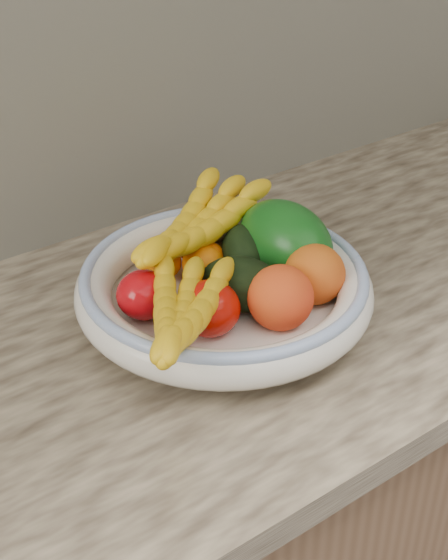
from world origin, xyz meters
TOP-DOWN VIEW (x-y plane):
  - kitchen_counter at (0.00, 1.69)m, footprint 2.44×0.66m
  - fruit_bowl at (0.00, 1.66)m, footprint 0.39×0.39m
  - clementine_back_left at (-0.04, 1.75)m, footprint 0.06×0.06m
  - clementine_back_right at (0.03, 1.77)m, footprint 0.07×0.07m
  - clementine_back_mid at (0.01, 1.72)m, footprint 0.07×0.07m
  - clementine_extra at (0.02, 1.72)m, footprint 0.05×0.05m
  - tomato_left at (-0.10, 1.69)m, footprint 0.08×0.08m
  - tomato_near_left at (-0.05, 1.62)m, footprint 0.10×0.10m
  - avocado_center at (0.01, 1.63)m, footprint 0.13×0.13m
  - avocado_right at (0.06, 1.70)m, footprint 0.10×0.11m
  - green_mango at (0.11, 1.67)m, footprint 0.14×0.16m
  - peach_front at (0.03, 1.58)m, footprint 0.10×0.10m
  - peach_right at (0.10, 1.59)m, footprint 0.09×0.09m
  - banana_bunch_back at (0.01, 1.75)m, footprint 0.31×0.23m
  - banana_bunch_front at (-0.11, 1.59)m, footprint 0.25×0.26m

SIDE VIEW (x-z plane):
  - kitchen_counter at x=0.00m, z-range -0.24..1.16m
  - fruit_bowl at x=0.00m, z-range 0.91..0.99m
  - clementine_back_left at x=-0.04m, z-range 0.93..0.98m
  - clementine_back_right at x=0.03m, z-range 0.93..0.98m
  - clementine_back_mid at x=0.01m, z-range 0.93..0.98m
  - clementine_extra at x=0.02m, z-range 0.93..0.98m
  - tomato_left at x=-0.10m, z-range 0.93..0.99m
  - tomato_near_left at x=-0.05m, z-range 0.93..1.00m
  - avocado_center at x=0.01m, z-range 0.93..1.00m
  - avocado_right at x=0.06m, z-range 0.93..1.00m
  - peach_front at x=0.03m, z-range 0.92..1.01m
  - peach_right at x=0.10m, z-range 0.93..1.01m
  - green_mango at x=0.11m, z-range 0.91..1.04m
  - banana_bunch_front at x=-0.11m, z-range 0.95..1.02m
  - banana_bunch_back at x=0.01m, z-range 0.95..1.03m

